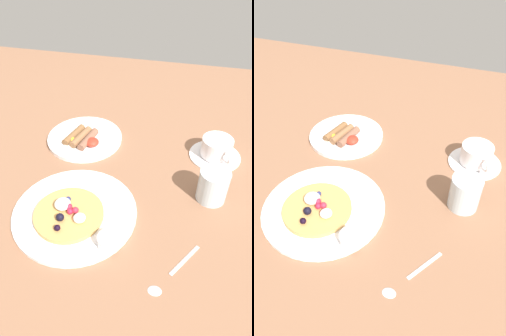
{
  "view_description": "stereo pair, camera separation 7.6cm",
  "coord_description": "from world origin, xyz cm",
  "views": [
    {
      "loc": [
        16.64,
        -64.07,
        59.76
      ],
      "look_at": [
        2.38,
        -2.15,
        4.0
      ],
      "focal_mm": 34.3,
      "sensor_mm": 36.0,
      "label": 1
    },
    {
      "loc": [
        23.91,
        -61.93,
        59.76
      ],
      "look_at": [
        2.38,
        -2.15,
        4.0
      ],
      "focal_mm": 34.3,
      "sensor_mm": 36.0,
      "label": 2
    }
  ],
  "objects": [
    {
      "name": "syrup_ramekin",
      "position": [
        3.69,
        -24.65,
        2.59
      ],
      "size": [
        4.72,
        4.72,
        3.01
      ],
      "color": "white",
      "rests_on": "pancake_plate"
    },
    {
      "name": "breakfast_plate",
      "position": [
        -14.2,
        12.52,
        0.62
      ],
      "size": [
        23.03,
        23.03,
        1.25
      ],
      "primitive_type": "cylinder",
      "color": "white",
      "rests_on": "ground_plane"
    },
    {
      "name": "teaspoon",
      "position": [
        17.04,
        -29.07,
        0.24
      ],
      "size": [
        9.52,
        13.63,
        0.6
      ],
      "color": "silver",
      "rests_on": "ground_plane"
    },
    {
      "name": "pancake_plate",
      "position": [
        -6.87,
        -16.97,
        0.52
      ],
      "size": [
        29.91,
        29.91,
        1.04
      ],
      "primitive_type": "cylinder",
      "color": "white",
      "rests_on": "ground_plane"
    },
    {
      "name": "coffee_cup",
      "position": [
        25.71,
        13.08,
        3.63
      ],
      "size": [
        8.77,
        10.86,
        5.31
      ],
      "color": "white",
      "rests_on": "coffee_saucer"
    },
    {
      "name": "coffee_saucer",
      "position": [
        25.64,
        13.2,
        0.44
      ],
      "size": [
        14.82,
        14.82,
        0.88
      ],
      "primitive_type": "cylinder",
      "color": "white",
      "rests_on": "ground_plane"
    },
    {
      "name": "water_glass",
      "position": [
        24.86,
        -4.11,
        4.33
      ],
      "size": [
        7.43,
        7.43,
        8.67
      ],
      "primitive_type": "cylinder",
      "color": "silver",
      "rests_on": "ground_plane"
    },
    {
      "name": "pancake_with_berries",
      "position": [
        -7.73,
        -18.71,
        1.95
      ],
      "size": [
        16.56,
        16.56,
        3.58
      ],
      "color": "tan",
      "rests_on": "pancake_plate"
    },
    {
      "name": "fried_breakfast",
      "position": [
        -14.24,
        10.03,
        2.27
      ],
      "size": [
        11.49,
        10.89,
        2.44
      ],
      "color": "brown",
      "rests_on": "breakfast_plate"
    },
    {
      "name": "ground_plane",
      "position": [
        0.0,
        0.0,
        -1.5
      ],
      "size": [
        196.8,
        155.81,
        3.0
      ],
      "primitive_type": "cube",
      "color": "#8A5F44"
    }
  ]
}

